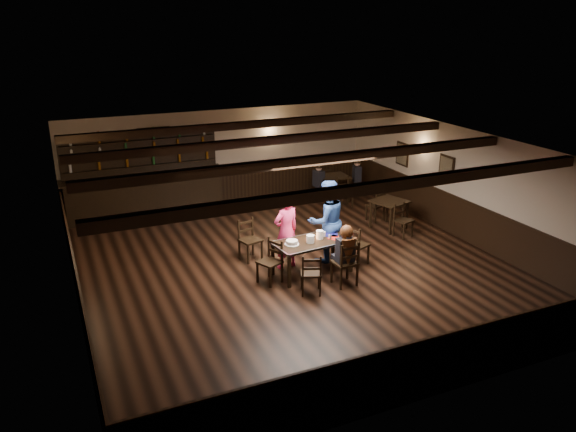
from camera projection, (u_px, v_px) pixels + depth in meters
name	position (u px, v px, depth m)	size (l,w,h in m)	color
ground	(292.00, 264.00, 12.45)	(10.00, 10.00, 0.00)	black
room_shell	(292.00, 189.00, 11.89)	(9.02, 10.02, 2.71)	#B8AD99
dining_table	(312.00, 244.00, 11.79)	(1.72, 0.99, 0.75)	black
chair_near_left	(311.00, 271.00, 10.94)	(0.51, 0.50, 0.86)	black
chair_near_right	(347.00, 260.00, 11.27)	(0.47, 0.45, 0.97)	black
chair_end_left	(272.00, 258.00, 11.48)	(0.55, 0.56, 0.91)	black
chair_end_right	(355.00, 242.00, 12.23)	(0.54, 0.55, 0.93)	black
chair_far_pushed	(248.00, 236.00, 12.58)	(0.52, 0.51, 0.93)	black
woman_pink	(286.00, 231.00, 12.04)	(0.61, 0.40, 1.68)	#FF3A72
man_blue	(326.00, 221.00, 12.37)	(0.90, 0.70, 1.86)	navy
seated_person	(346.00, 246.00, 11.23)	(0.36, 0.53, 0.87)	black
cake	(292.00, 243.00, 11.56)	(0.30, 0.30, 0.10)	white
plate_stack_a	(310.00, 239.00, 11.65)	(0.17, 0.17, 0.16)	white
plate_stack_b	(320.00, 235.00, 11.85)	(0.16, 0.16, 0.18)	white
tea_light	(310.00, 238.00, 11.83)	(0.05, 0.05, 0.06)	#A5A8AD
salt_shaker	(329.00, 236.00, 11.88)	(0.03, 0.03, 0.08)	silver
pepper_shaker	(331.00, 237.00, 11.83)	(0.04, 0.04, 0.09)	#A5A8AD
drink_glass	(324.00, 234.00, 11.97)	(0.07, 0.07, 0.11)	silver
menu_red	(334.00, 237.00, 11.93)	(0.28, 0.20, 0.00)	#A01811
menu_blue	(330.00, 235.00, 12.09)	(0.34, 0.23, 0.00)	#101051
bar_counter	(145.00, 189.00, 15.38)	(4.38, 0.70, 2.20)	black
back_table_a	(389.00, 204.00, 14.35)	(0.99, 0.99, 0.75)	black
back_table_b	(334.00, 179.00, 16.56)	(0.87, 0.87, 0.75)	black
bg_patron_left	(319.00, 175.00, 16.36)	(0.27, 0.37, 0.69)	black
bg_patron_right	(357.00, 170.00, 16.83)	(0.30, 0.39, 0.71)	black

